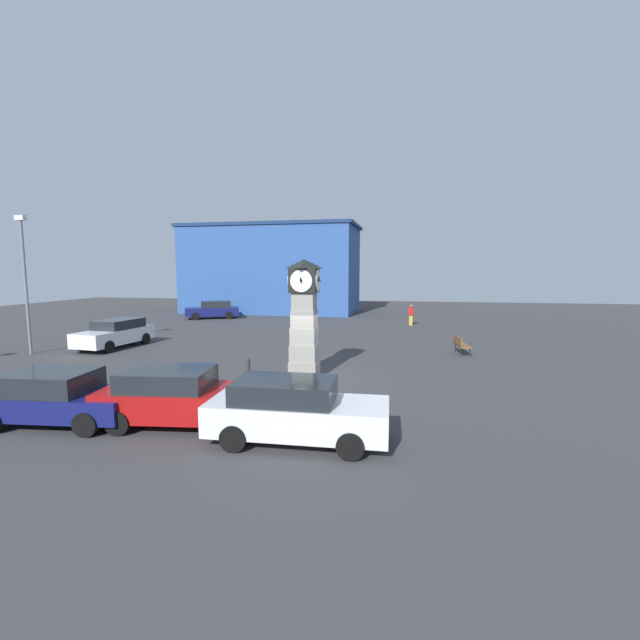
% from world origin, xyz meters
% --- Properties ---
extents(ground_plane, '(85.46, 85.46, 0.00)m').
position_xyz_m(ground_plane, '(0.00, 0.00, 0.00)').
color(ground_plane, '#38383A').
extents(clock_tower, '(1.32, 1.34, 4.64)m').
position_xyz_m(clock_tower, '(-0.45, 0.10, 2.32)').
color(clock_tower, gray).
rests_on(clock_tower, ground_plane).
extents(bollard_near_tower, '(0.21, 0.21, 1.07)m').
position_xyz_m(bollard_near_tower, '(-2.21, -1.57, 0.54)').
color(bollard_near_tower, '#333338').
rests_on(bollard_near_tower, ground_plane).
extents(bollard_mid_row, '(0.23, 0.23, 0.88)m').
position_xyz_m(bollard_mid_row, '(-0.99, -2.80, 0.45)').
color(bollard_mid_row, '#333338').
rests_on(bollard_mid_row, ground_plane).
extents(bollard_far_row, '(0.32, 0.32, 1.02)m').
position_xyz_m(bollard_far_row, '(0.23, -3.36, 0.52)').
color(bollard_far_row, maroon).
rests_on(bollard_far_row, ground_plane).
extents(car_navy_sedan, '(4.32, 2.25, 1.45)m').
position_xyz_m(car_navy_sedan, '(-6.09, -6.08, 0.74)').
color(car_navy_sedan, navy).
rests_on(car_navy_sedan, ground_plane).
extents(car_near_tower, '(4.34, 2.30, 1.55)m').
position_xyz_m(car_near_tower, '(-2.79, -5.60, 0.79)').
color(car_near_tower, '#A51111').
rests_on(car_near_tower, ground_plane).
extents(car_by_building, '(4.44, 1.92, 1.55)m').
position_xyz_m(car_by_building, '(0.67, -6.18, 0.79)').
color(car_by_building, silver).
rests_on(car_by_building, ground_plane).
extents(car_far_lot, '(2.24, 4.64, 1.53)m').
position_xyz_m(car_far_lot, '(-12.02, 4.67, 0.78)').
color(car_far_lot, silver).
rests_on(car_far_lot, ground_plane).
extents(car_end_of_row, '(4.84, 3.56, 1.55)m').
position_xyz_m(car_end_of_row, '(-12.71, 18.85, 0.79)').
color(car_end_of_row, navy).
rests_on(car_end_of_row, ground_plane).
extents(bench, '(0.71, 1.65, 0.90)m').
position_xyz_m(bench, '(6.30, 6.08, 0.52)').
color(bench, brown).
rests_on(bench, ground_plane).
extents(pedestrian_near_bench, '(0.44, 0.46, 1.60)m').
position_xyz_m(pedestrian_near_bench, '(4.17, 17.10, 0.91)').
color(pedestrian_near_bench, gold).
rests_on(pedestrian_near_bench, ground_plane).
extents(street_lamp_far_side, '(0.50, 0.24, 6.87)m').
position_xyz_m(street_lamp_far_side, '(-15.06, 2.22, 3.94)').
color(street_lamp_far_side, slate).
rests_on(street_lamp_far_side, ground_plane).
extents(warehouse_blue_far, '(17.54, 8.89, 8.64)m').
position_xyz_m(warehouse_blue_far, '(-9.40, 25.92, 4.33)').
color(warehouse_blue_far, '#2D5193').
rests_on(warehouse_blue_far, ground_plane).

